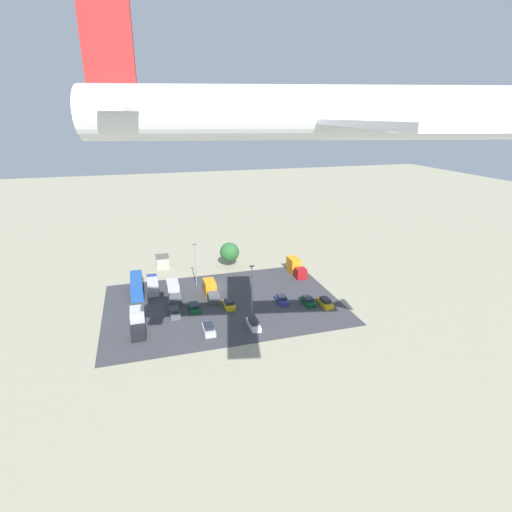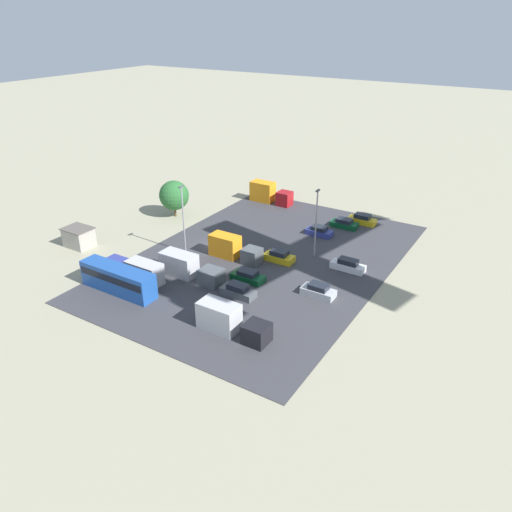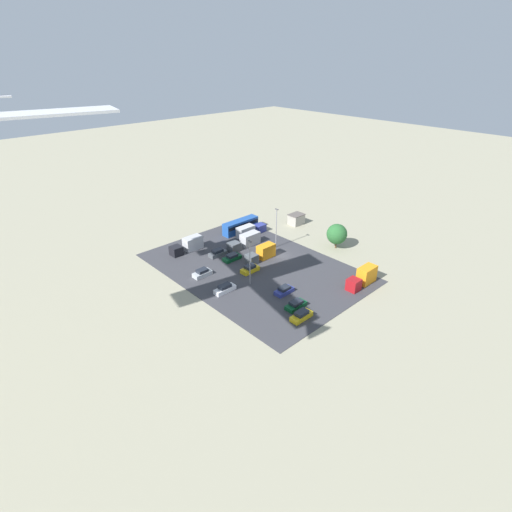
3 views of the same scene
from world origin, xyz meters
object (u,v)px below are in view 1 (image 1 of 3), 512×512
at_px(parked_car_3, 175,312).
at_px(airplane, 366,113).
at_px(parked_car_7, 282,300).
at_px(parked_truck_3, 138,322).
at_px(parked_truck_0, 296,267).
at_px(parked_truck_1, 174,292).
at_px(parked_car_2, 209,329).
at_px(parked_car_6, 229,304).
at_px(parked_car_1, 194,307).
at_px(parked_car_5, 308,301).
at_px(bus, 137,285).
at_px(parked_car_4, 254,324).
at_px(parked_truck_2, 153,285).
at_px(parked_car_0, 325,303).
at_px(shed_building, 163,261).
at_px(parked_truck_4, 211,290).

xyz_separation_m(parked_car_3, airplane, (-12.21, 43.84, 36.49)).
xyz_separation_m(parked_car_7, airplane, (9.91, 43.34, 36.55)).
bearing_deg(parked_truck_3, parked_truck_0, -155.30).
height_order(parked_truck_1, airplane, airplane).
relative_size(parked_car_2, parked_car_3, 0.94).
bearing_deg(parked_car_6, parked_car_1, 174.03).
bearing_deg(parked_car_5, parked_truck_0, -102.92).
bearing_deg(parked_truck_3, parked_car_6, -167.70).
xyz_separation_m(parked_car_3, parked_truck_0, (-30.90, -13.87, 0.97)).
bearing_deg(parked_car_7, parked_truck_3, 5.97).
xyz_separation_m(parked_car_7, parked_truck_3, (29.05, 3.04, 0.83)).
bearing_deg(parked_car_7, airplane, 77.13).
bearing_deg(parked_car_2, bus, -60.61).
distance_m(parked_car_6, parked_car_7, 11.17).
distance_m(parked_car_1, parked_car_4, 13.80).
bearing_deg(parked_truck_1, parked_car_1, 114.79).
bearing_deg(parked_truck_2, parked_car_0, -28.07).
bearing_deg(parked_truck_0, parked_car_2, 40.94).
distance_m(parked_car_4, parked_car_6, 9.55).
distance_m(parked_car_6, parked_truck_2, 19.55).
bearing_deg(parked_truck_1, parked_car_2, 105.51).
bearing_deg(bus, shed_building, -113.71).
relative_size(parked_car_7, parked_truck_0, 0.52).
distance_m(bus, parked_car_3, 14.96).
height_order(parked_car_3, parked_truck_1, parked_truck_1).
distance_m(shed_building, parked_car_1, 27.42).
bearing_deg(airplane, parked_car_4, -169.79).
bearing_deg(parked_car_4, parked_car_0, 14.68).
height_order(parked_truck_0, parked_truck_1, parked_truck_0).
xyz_separation_m(parked_car_0, parked_truck_3, (37.09, -0.94, 0.77)).
distance_m(parked_car_7, airplane, 57.56).
bearing_deg(parked_truck_1, parked_car_4, 127.00).
distance_m(parked_car_2, airplane, 51.37).
height_order(shed_building, bus, bus).
bearing_deg(parked_car_0, parked_car_7, -26.29).
relative_size(shed_building, parked_car_5, 0.96).
relative_size(bus, parked_truck_1, 1.16).
bearing_deg(parked_car_7, parked_car_3, -1.27).
relative_size(parked_car_6, parked_truck_4, 0.53).
height_order(bus, parked_car_6, bus).
relative_size(bus, parked_truck_4, 1.35).
bearing_deg(parked_car_5, parked_car_3, -5.40).
xyz_separation_m(shed_building, parked_car_1, (-4.30, 27.07, -0.79)).
xyz_separation_m(bus, parked_car_3, (-6.90, 13.23, -1.11)).
relative_size(shed_building, parked_car_1, 0.95).
distance_m(parked_car_6, parked_truck_4, 6.71).
bearing_deg(bus, parked_car_6, 144.27).
height_order(parked_car_7, parked_truck_3, parked_truck_3).
height_order(bus, parked_truck_4, bus).
relative_size(parked_car_2, parked_truck_0, 0.53).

